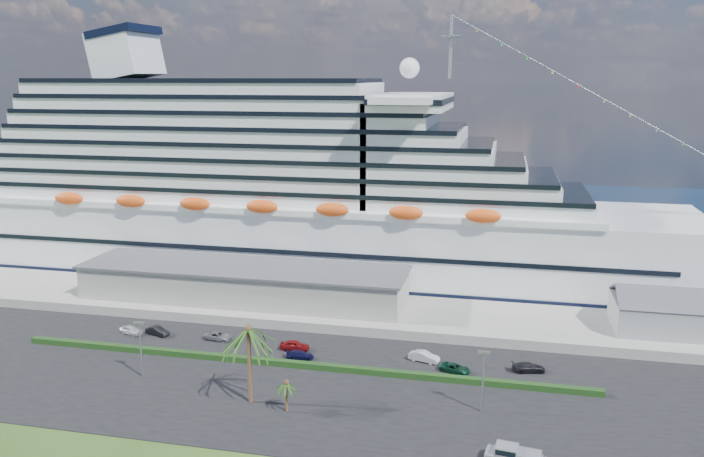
# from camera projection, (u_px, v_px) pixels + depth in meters

# --- Properties ---
(ground) EXTENTS (420.00, 420.00, 0.00)m
(ground) POSITION_uv_depth(u_px,v_px,m) (315.00, 425.00, 84.96)
(ground) COLOR #224316
(ground) RESTS_ON ground
(asphalt_lot) EXTENTS (140.00, 38.00, 0.12)m
(asphalt_lot) POSITION_uv_depth(u_px,v_px,m) (337.00, 387.00, 95.42)
(asphalt_lot) COLOR black
(asphalt_lot) RESTS_ON ground
(wharf) EXTENTS (240.00, 20.00, 1.80)m
(wharf) POSITION_uv_depth(u_px,v_px,m) (376.00, 313.00, 122.86)
(wharf) COLOR gray
(wharf) RESTS_ON ground
(water) EXTENTS (420.00, 160.00, 0.02)m
(water) POSITION_uv_depth(u_px,v_px,m) (431.00, 219.00, 208.78)
(water) COLOR black
(water) RESTS_ON ground
(cruise_ship) EXTENTS (191.00, 38.00, 54.00)m
(cruise_ship) POSITION_uv_depth(u_px,v_px,m) (298.00, 199.00, 146.93)
(cruise_ship) COLOR silver
(cruise_ship) RESTS_ON ground
(terminal_building) EXTENTS (61.00, 15.00, 6.30)m
(terminal_building) POSITION_uv_depth(u_px,v_px,m) (244.00, 282.00, 127.33)
(terminal_building) COLOR gray
(terminal_building) RESTS_ON wharf
(port_shed) EXTENTS (24.00, 12.31, 7.37)m
(port_shed) POSITION_uv_depth(u_px,v_px,m) (691.00, 316.00, 110.96)
(port_shed) COLOR gray
(port_shed) RESTS_ON wharf
(hedge) EXTENTS (88.00, 1.10, 0.90)m
(hedge) POSITION_uv_depth(u_px,v_px,m) (292.00, 364.00, 101.79)
(hedge) COLOR black
(hedge) RESTS_ON asphalt_lot
(lamp_post_left) EXTENTS (1.60, 0.35, 8.27)m
(lamp_post_left) POSITION_uv_depth(u_px,v_px,m) (140.00, 342.00, 97.42)
(lamp_post_left) COLOR gray
(lamp_post_left) RESTS_ON asphalt_lot
(lamp_post_right) EXTENTS (1.60, 0.35, 8.27)m
(lamp_post_right) POSITION_uv_depth(u_px,v_px,m) (483.00, 374.00, 87.13)
(lamp_post_right) COLOR gray
(lamp_post_right) RESTS_ON asphalt_lot
(palm_tall) EXTENTS (8.82, 8.82, 11.13)m
(palm_tall) POSITION_uv_depth(u_px,v_px,m) (249.00, 337.00, 88.92)
(palm_tall) COLOR #47301E
(palm_tall) RESTS_ON ground
(palm_short) EXTENTS (3.53, 3.53, 4.56)m
(palm_short) POSITION_uv_depth(u_px,v_px,m) (286.00, 386.00, 87.51)
(palm_short) COLOR #47301E
(palm_short) RESTS_ON ground
(parked_car_0) EXTENTS (4.48, 2.86, 1.42)m
(parked_car_0) POSITION_uv_depth(u_px,v_px,m) (131.00, 330.00, 114.72)
(parked_car_0) COLOR silver
(parked_car_0) RESTS_ON asphalt_lot
(parked_car_1) EXTENTS (4.56, 2.76, 1.42)m
(parked_car_1) POSITION_uv_depth(u_px,v_px,m) (158.00, 331.00, 114.26)
(parked_car_1) COLOR black
(parked_car_1) RESTS_ON asphalt_lot
(parked_car_2) EXTENTS (4.83, 2.64, 1.28)m
(parked_car_2) POSITION_uv_depth(u_px,v_px,m) (218.00, 336.00, 112.23)
(parked_car_2) COLOR gray
(parked_car_2) RESTS_ON asphalt_lot
(parked_car_3) EXTENTS (4.40, 2.26, 1.22)m
(parked_car_3) POSITION_uv_depth(u_px,v_px,m) (300.00, 355.00, 104.70)
(parked_car_3) COLOR #10103A
(parked_car_3) RESTS_ON asphalt_lot
(parked_car_4) EXTENTS (4.77, 2.18, 1.58)m
(parked_car_4) POSITION_uv_depth(u_px,v_px,m) (295.00, 345.00, 107.97)
(parked_car_4) COLOR maroon
(parked_car_4) RESTS_ON asphalt_lot
(parked_car_5) EXTENTS (4.95, 2.78, 1.54)m
(parked_car_5) POSITION_uv_depth(u_px,v_px,m) (424.00, 357.00, 103.67)
(parked_car_5) COLOR silver
(parked_car_5) RESTS_ON asphalt_lot
(parked_car_6) EXTENTS (5.04, 3.57, 1.28)m
(parked_car_6) POSITION_uv_depth(u_px,v_px,m) (455.00, 368.00, 99.87)
(parked_car_6) COLOR #0D3623
(parked_car_6) RESTS_ON asphalt_lot
(parked_car_7) EXTENTS (5.11, 3.08, 1.39)m
(parked_car_7) POSITION_uv_depth(u_px,v_px,m) (529.00, 367.00, 100.06)
(parked_car_7) COLOR black
(parked_car_7) RESTS_ON asphalt_lot
(pickup_truck) EXTENTS (6.32, 3.04, 2.14)m
(pickup_truck) POSITION_uv_depth(u_px,v_px,m) (512.00, 454.00, 76.08)
(pickup_truck) COLOR black
(pickup_truck) RESTS_ON asphalt_lot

